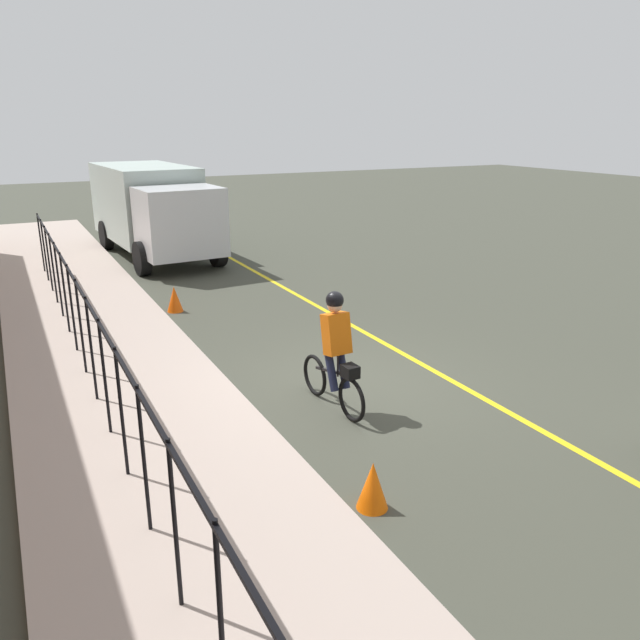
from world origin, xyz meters
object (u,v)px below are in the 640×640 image
box_truck_background (153,207)px  traffic_cone_far (175,299)px  traffic_cone_near (373,485)px  cyclist_lead (335,352)px

box_truck_background → traffic_cone_far: bearing=-13.0°
traffic_cone_near → box_truck_background: bearing=-4.2°
cyclist_lead → traffic_cone_near: bearing=157.6°
traffic_cone_far → cyclist_lead: bearing=-172.3°
cyclist_lead → box_truck_background: (12.50, -0.26, 0.64)m
traffic_cone_near → traffic_cone_far: size_ratio=0.97×
cyclist_lead → traffic_cone_far: 6.17m
box_truck_background → traffic_cone_far: 6.62m
box_truck_background → traffic_cone_near: bearing=-7.6°
cyclist_lead → box_truck_background: size_ratio=0.27×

